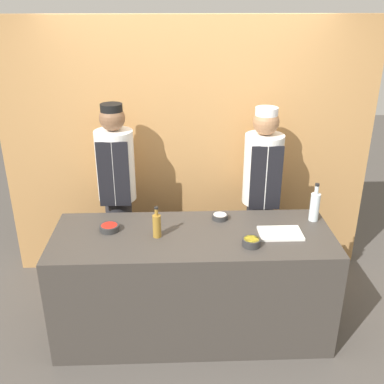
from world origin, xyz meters
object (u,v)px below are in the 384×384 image
Objects in this scene: sauce_bowl_yellow at (251,242)px; bottle_clear at (315,206)px; sauce_bowl_white at (220,216)px; cutting_board at (280,233)px; sauce_bowl_red at (109,227)px; chef_right at (261,193)px; bottle_vinegar at (157,225)px; chef_left at (117,192)px.

bottle_clear is (0.56, 0.38, 0.09)m from sauce_bowl_yellow.
sauce_bowl_white is 0.95× the size of sauce_bowl_yellow.
sauce_bowl_white is 0.51m from cutting_board.
chef_right is (1.27, 0.57, 0.02)m from sauce_bowl_red.
bottle_vinegar reaches higher than sauce_bowl_red.
chef_left is (0.00, 0.57, 0.04)m from sauce_bowl_red.
chef_left is at bearing 89.95° from sauce_bowl_red.
cutting_board is 0.19× the size of chef_left.
cutting_board is (0.43, -0.27, -0.01)m from sauce_bowl_white.
sauce_bowl_white is 0.47m from sauce_bowl_yellow.
bottle_clear is 1.29× the size of bottle_vinegar.
bottle_vinegar is at bearing -151.53° from sauce_bowl_white.
bottle_clear is at bearing -3.64° from sauce_bowl_white.
sauce_bowl_white is 0.41× the size of bottle_clear.
sauce_bowl_white is 0.76m from bottle_clear.
bottle_clear reaches higher than bottle_vinegar.
sauce_bowl_white is 0.57m from bottle_vinegar.
sauce_bowl_white is 0.88m from sauce_bowl_red.
cutting_board is at bearing -32.43° from sauce_bowl_white.
sauce_bowl_white is 0.58m from chef_right.
chef_left is at bearing 154.75° from sauce_bowl_white.
bottle_clear is (1.61, 0.11, 0.10)m from sauce_bowl_red.
sauce_bowl_red is at bearing 163.73° from bottle_vinegar.
bottle_vinegar reaches higher than cutting_board.
chef_left is at bearing 141.54° from sauce_bowl_yellow.
chef_right is at bearing 36.81° from bottle_vinegar.
chef_left is at bearing 164.23° from bottle_clear.
sauce_bowl_red is 0.09× the size of chef_right.
bottle_vinegar is (-0.50, -0.27, 0.07)m from sauce_bowl_white.
bottle_clear is at bearing 35.73° from cutting_board.
chef_right reaches higher than sauce_bowl_red.
bottle_clear is at bearing -53.28° from chef_right.
sauce_bowl_white is 0.08× the size of chef_right.
sauce_bowl_red is at bearing 175.02° from cutting_board.
bottle_clear reaches higher than sauce_bowl_white.
bottle_clear is (0.32, 0.23, 0.11)m from cutting_board.
chef_left reaches higher than sauce_bowl_yellow.
sauce_bowl_white is at bearing -135.03° from chef_right.
sauce_bowl_yellow is 0.42× the size of cutting_board.
bottle_vinegar is (-0.93, 0.01, 0.09)m from cutting_board.
chef_left is 1.27m from chef_right.
sauce_bowl_red is at bearing -155.91° from chef_right.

